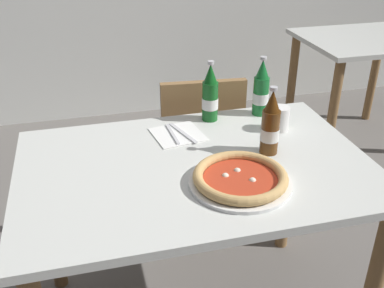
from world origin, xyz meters
name	(u,v)px	position (x,y,z in m)	size (l,w,h in m)	color
dining_table_main	(196,192)	(0.00, 0.00, 0.64)	(1.20, 0.80, 0.75)	silver
chair_behind_table	(199,145)	(0.18, 0.61, 0.48)	(0.43, 0.43, 0.85)	olive
dining_table_background	(361,61)	(1.48, 1.28, 0.59)	(0.80, 0.70, 0.75)	silver
pizza_margherita_near	(240,178)	(0.10, -0.16, 0.77)	(0.33, 0.33, 0.04)	white
beer_bottle_left	(270,126)	(0.27, 0.01, 0.85)	(0.07, 0.07, 0.25)	#512D0F
beer_bottle_center	(261,91)	(0.36, 0.33, 0.85)	(0.07, 0.07, 0.25)	#196B2D
beer_bottle_right	(210,96)	(0.15, 0.33, 0.85)	(0.07, 0.07, 0.25)	#14591E
napkin_with_cutlery	(178,134)	(-0.01, 0.23, 0.75)	(0.21, 0.21, 0.01)	white
paper_cup	(280,119)	(0.38, 0.17, 0.80)	(0.07, 0.07, 0.10)	white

